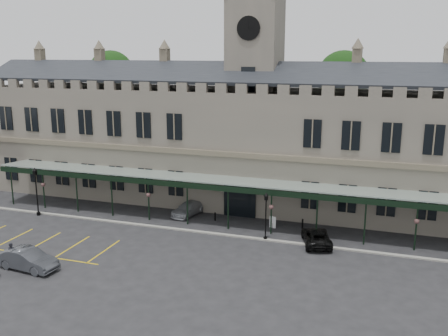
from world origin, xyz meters
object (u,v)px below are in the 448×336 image
(car_taxi, at_px, (188,209))
(lamp_post_left, at_px, (36,187))
(sign_board, at_px, (273,222))
(person_a, at_px, (12,254))
(station_building, at_px, (254,143))
(lamp_post_mid, at_px, (266,212))
(clock_tower, at_px, (255,79))
(car_left_b, at_px, (28,259))
(car_van, at_px, (316,237))

(car_taxi, bearing_deg, lamp_post_left, -148.19)
(sign_board, height_order, person_a, person_a)
(station_building, xyz_separation_m, person_a, (-13.20, -21.37, -5.59))
(lamp_post_mid, bearing_deg, station_building, 110.67)
(station_building, height_order, lamp_post_left, station_building)
(person_a, bearing_deg, car_taxi, 42.84)
(clock_tower, height_order, person_a, clock_tower)
(car_taxi, bearing_deg, car_left_b, -99.78)
(lamp_post_mid, height_order, car_left_b, lamp_post_mid)
(station_building, distance_m, sign_board, 10.04)
(station_building, bearing_deg, lamp_post_left, -150.26)
(car_taxi, height_order, car_van, car_van)
(clock_tower, xyz_separation_m, car_taxi, (-5.00, -6.16, -12.48))
(station_building, relative_size, sign_board, 55.36)
(station_building, relative_size, car_taxi, 13.74)
(station_building, height_order, car_left_b, station_building)
(sign_board, bearing_deg, car_left_b, -121.39)
(clock_tower, distance_m, person_a, 28.01)
(sign_board, bearing_deg, person_a, -124.94)
(station_building, height_order, sign_board, station_building)
(car_left_b, bearing_deg, car_van, -53.69)
(sign_board, bearing_deg, car_taxi, -171.82)
(lamp_post_left, relative_size, person_a, 2.77)
(lamp_post_left, relative_size, sign_board, 4.49)
(lamp_post_left, bearing_deg, clock_tower, 29.94)
(car_taxi, distance_m, car_van, 13.74)
(lamp_post_left, bearing_deg, car_taxi, 18.94)
(car_left_b, bearing_deg, person_a, 86.12)
(lamp_post_left, xyz_separation_m, car_van, (27.27, 0.99, -2.24))
(lamp_post_mid, bearing_deg, clock_tower, 110.51)
(clock_tower, relative_size, lamp_post_mid, 5.85)
(car_left_b, height_order, car_taxi, car_left_b)
(sign_board, bearing_deg, lamp_post_mid, -73.31)
(sign_board, xyz_separation_m, person_a, (-17.01, -14.23, 0.35))
(car_left_b, distance_m, car_taxi, 16.89)
(lamp_post_mid, relative_size, person_a, 2.41)
(station_building, height_order, car_van, station_building)
(station_building, xyz_separation_m, sign_board, (3.81, -7.14, -5.94))
(clock_tower, height_order, lamp_post_mid, clock_tower)
(station_building, bearing_deg, person_a, -121.70)
(station_building, bearing_deg, sign_board, -61.96)
(car_taxi, distance_m, person_a, 17.36)
(car_left_b, height_order, car_van, car_left_b)
(clock_tower, distance_m, lamp_post_mid, 15.35)
(clock_tower, xyz_separation_m, lamp_post_mid, (3.89, -10.40, -10.60))
(sign_board, bearing_deg, clock_tower, 132.89)
(station_building, relative_size, lamp_post_mid, 14.15)
(person_a, bearing_deg, station_building, 39.32)
(clock_tower, bearing_deg, station_building, -90.00)
(sign_board, height_order, car_taxi, car_taxi)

